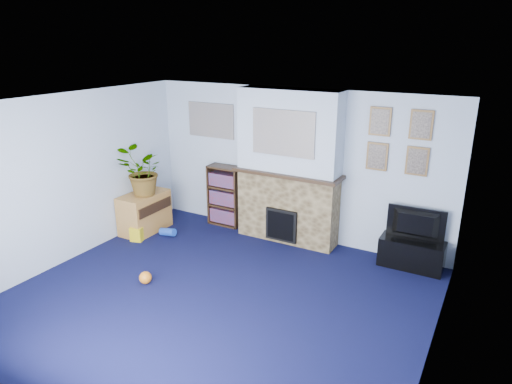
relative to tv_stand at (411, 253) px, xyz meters
The scene contains 26 objects.
floor 2.82m from the tv_stand, 133.85° to the right, with size 5.00×4.50×0.01m, color #0D0F33.
ceiling 3.56m from the tv_stand, 133.85° to the right, with size 5.00×4.50×0.01m, color white.
wall_back 2.19m from the tv_stand, behind, with size 5.00×0.04×2.40m, color silver.
wall_front 4.80m from the tv_stand, 114.49° to the right, with size 5.00×0.04×2.40m, color silver.
wall_left 4.99m from the tv_stand, 155.48° to the right, with size 0.04×4.50×2.40m, color silver.
wall_right 2.32m from the tv_stand, 74.84° to the right, with size 0.04×4.50×2.40m, color silver.
chimney_breast 2.17m from the tv_stand, behind, with size 1.72×0.50×2.40m.
collage_main 2.50m from the tv_stand, behind, with size 1.00×0.03×0.68m, color gray.
collage_left 3.84m from the tv_stand, behind, with size 0.90×0.03×0.58m, color gray.
portrait_tl 1.90m from the tv_stand, 162.90° to the left, with size 0.30×0.03×0.40m, color brown.
portrait_tr 1.79m from the tv_stand, 116.57° to the left, with size 0.30×0.03×0.40m, color brown.
portrait_bl 1.45m from the tv_stand, 162.90° to the left, with size 0.30×0.03×0.40m, color brown.
portrait_br 1.29m from the tv_stand, 116.57° to the left, with size 0.30×0.03×0.40m, color brown.
tv_stand is the anchor object (origin of this frame).
television 0.42m from the tv_stand, 90.00° to the left, with size 0.79×0.10×0.46m, color black.
bookshelf 3.18m from the tv_stand, behind, with size 0.58×0.28×1.05m.
sideboard 4.27m from the tv_stand, 168.76° to the right, with size 0.47×0.85×0.66m, color #B67E3A.
potted_plant 4.31m from the tv_stand, 167.96° to the right, with size 0.72×0.62×0.80m, color #26661E.
mantel_clock 2.16m from the tv_stand, behind, with size 0.11×0.06×0.15m, color gold.
mantel_candle 1.94m from the tv_stand, behind, with size 0.05×0.05×0.17m, color #B2BFC6.
mantel_teddy 2.68m from the tv_stand, behind, with size 0.13×0.13×0.13m, color gray.
mantel_can 1.58m from the tv_stand, behind, with size 0.06×0.06×0.12m, color yellow.
green_crate 4.37m from the tv_stand, 166.38° to the right, with size 0.33×0.26×0.26m, color #198C26.
toy_ball 3.70m from the tv_stand, 143.82° to the right, with size 0.17×0.17×0.17m, color orange.
toy_block 4.21m from the tv_stand, 163.56° to the right, with size 0.19×0.19×0.23m, color yellow.
toy_tube 3.81m from the tv_stand, 167.42° to the right, with size 0.13×0.13×0.28m, color blue.
Camera 1 is at (2.85, -4.13, 3.09)m, focal length 32.00 mm.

